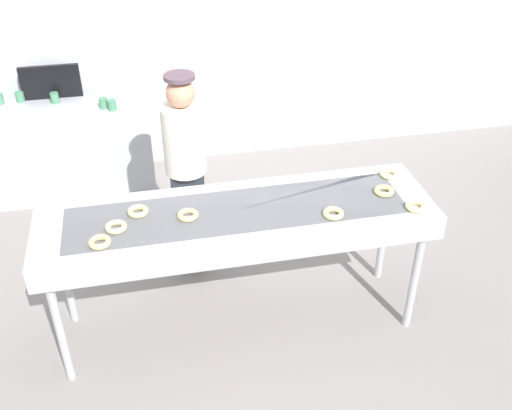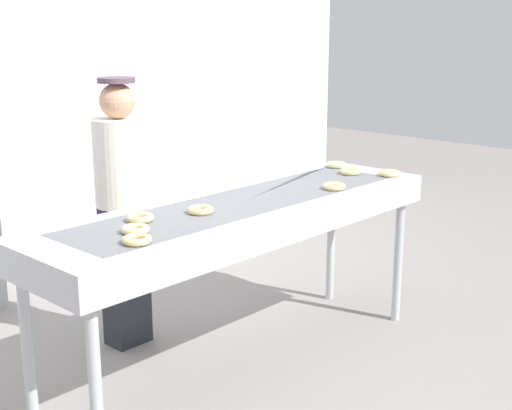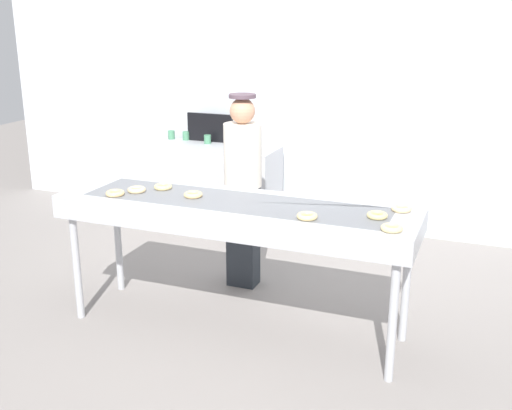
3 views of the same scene
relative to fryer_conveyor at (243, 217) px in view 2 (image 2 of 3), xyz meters
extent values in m
plane|color=gray|center=(0.00, 0.00, -0.89)|extent=(16.00, 16.00, 0.00)
cube|color=silver|center=(0.00, 2.56, 0.62)|extent=(8.00, 0.12, 3.02)
cube|color=#B7BABF|center=(0.00, 0.00, 0.00)|extent=(2.54, 0.71, 0.16)
cube|color=slate|center=(0.00, 0.00, 0.05)|extent=(2.16, 0.50, 0.08)
cylinder|color=#B7BABF|center=(-1.17, -0.27, -0.48)|extent=(0.06, 0.06, 0.81)
cylinder|color=#B7BABF|center=(1.17, -0.27, -0.48)|extent=(0.06, 0.06, 0.81)
cylinder|color=#B7BABF|center=(-1.17, 0.27, -0.48)|extent=(0.06, 0.06, 0.81)
cylinder|color=#B7BABF|center=(1.17, 0.27, -0.48)|extent=(0.06, 0.06, 0.81)
torus|color=#F6D296|center=(1.11, 0.20, 0.10)|extent=(0.14, 0.14, 0.03)
torus|color=#EED085|center=(-0.62, 0.10, 0.10)|extent=(0.19, 0.19, 0.03)
torus|color=#F7D587|center=(0.58, -0.18, 0.10)|extent=(0.16, 0.16, 0.03)
torus|color=#F8CC84|center=(-0.31, -0.01, 0.10)|extent=(0.17, 0.17, 0.03)
torus|color=#F8CC83|center=(-0.85, -0.18, 0.10)|extent=(0.17, 0.17, 0.03)
torus|color=#EFD38E|center=(1.12, -0.21, 0.10)|extent=(0.19, 0.19, 0.03)
torus|color=#E5D182|center=(0.99, 0.00, 0.10)|extent=(0.19, 0.19, 0.03)
torus|color=beige|center=(-0.76, -0.05, 0.10)|extent=(0.19, 0.19, 0.03)
cube|color=#24292F|center=(-0.25, 0.75, -0.45)|extent=(0.24, 0.18, 0.87)
cylinder|color=silver|center=(-0.25, 0.75, 0.24)|extent=(0.31, 0.31, 0.51)
sphere|color=tan|center=(-0.25, 0.75, 0.59)|extent=(0.20, 0.20, 0.20)
cylinder|color=#57434E|center=(-0.25, 0.75, 0.71)|extent=(0.21, 0.21, 0.03)
camera|label=1|loc=(-0.53, -3.09, 2.23)|focal=41.94mm
camera|label=2|loc=(-2.68, -2.60, 1.03)|focal=50.03mm
camera|label=3|loc=(1.65, -3.77, 1.33)|focal=43.61mm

